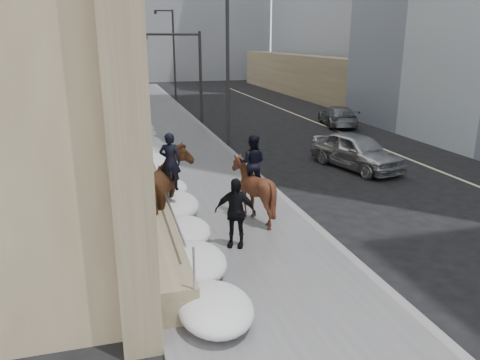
# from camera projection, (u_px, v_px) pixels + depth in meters

# --- Properties ---
(ground) EXTENTS (140.00, 140.00, 0.00)m
(ground) POSITION_uv_depth(u_px,v_px,m) (253.00, 272.00, 11.54)
(ground) COLOR black
(ground) RESTS_ON ground
(sidewalk) EXTENTS (5.00, 80.00, 0.12)m
(sidewalk) POSITION_uv_depth(u_px,v_px,m) (187.00, 167.00, 20.75)
(sidewalk) COLOR #515053
(sidewalk) RESTS_ON ground
(curb) EXTENTS (0.24, 80.00, 0.12)m
(curb) POSITION_uv_depth(u_px,v_px,m) (244.00, 163.00, 21.42)
(curb) COLOR slate
(curb) RESTS_ON ground
(lane_line) EXTENTS (0.15, 70.00, 0.01)m
(lane_line) POSITION_uv_depth(u_px,v_px,m) (394.00, 153.00, 23.46)
(lane_line) COLOR #BFB78C
(lane_line) RESTS_ON ground
(bg_building_far) EXTENTS (24.00, 12.00, 20.00)m
(bg_building_far) POSITION_uv_depth(u_px,v_px,m) (83.00, 9.00, 73.50)
(bg_building_far) COLOR gray
(bg_building_far) RESTS_ON ground
(streetlight_mid) EXTENTS (1.71, 0.24, 8.00)m
(streetlight_mid) POSITION_uv_depth(u_px,v_px,m) (225.00, 58.00, 23.83)
(streetlight_mid) COLOR #2D2D30
(streetlight_mid) RESTS_ON ground
(streetlight_far) EXTENTS (1.71, 0.24, 8.00)m
(streetlight_far) POSITION_uv_depth(u_px,v_px,m) (172.00, 50.00, 42.27)
(streetlight_far) COLOR #2D2D30
(streetlight_far) RESTS_ON ground
(traffic_signal) EXTENTS (4.10, 0.22, 6.00)m
(traffic_signal) POSITION_uv_depth(u_px,v_px,m) (187.00, 62.00, 31.20)
(traffic_signal) COLOR #2D2D30
(traffic_signal) RESTS_ON ground
(snow_bank) EXTENTS (1.70, 18.10, 0.76)m
(snow_bank) POSITION_uv_depth(u_px,v_px,m) (159.00, 172.00, 18.52)
(snow_bank) COLOR silver
(snow_bank) RESTS_ON sidewalk
(mounted_horse_left) EXTENTS (1.98, 2.97, 2.81)m
(mounted_horse_left) POSITION_uv_depth(u_px,v_px,m) (169.00, 187.00, 13.78)
(mounted_horse_left) COLOR #4C2B16
(mounted_horse_left) RESTS_ON sidewalk
(mounted_horse_right) EXTENTS (2.13, 2.23, 2.63)m
(mounted_horse_right) POSITION_uv_depth(u_px,v_px,m) (253.00, 186.00, 14.30)
(mounted_horse_right) COLOR #3D1E11
(mounted_horse_right) RESTS_ON sidewalk
(pedestrian) EXTENTS (1.21, 0.89, 1.91)m
(pedestrian) POSITION_uv_depth(u_px,v_px,m) (235.00, 213.00, 12.45)
(pedestrian) COLOR black
(pedestrian) RESTS_ON sidewalk
(car_silver) EXTENTS (2.97, 4.96, 1.58)m
(car_silver) POSITION_uv_depth(u_px,v_px,m) (356.00, 151.00, 20.56)
(car_silver) COLOR #9EA0A5
(car_silver) RESTS_ON ground
(car_grey) EXTENTS (2.73, 4.79, 1.31)m
(car_grey) POSITION_uv_depth(u_px,v_px,m) (338.00, 116.00, 30.76)
(car_grey) COLOR slate
(car_grey) RESTS_ON ground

